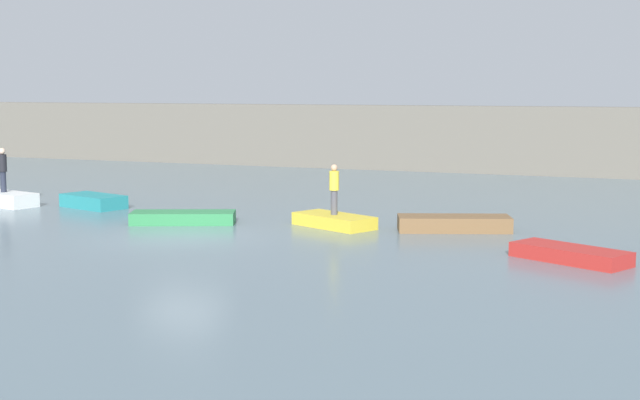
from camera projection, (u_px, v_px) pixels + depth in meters
name	position (u px, v px, depth m)	size (l,w,h in m)	color
ground_plane	(182.00, 238.00, 27.14)	(120.00, 120.00, 0.00)	slate
embankment_wall	(403.00, 138.00, 49.09)	(80.00, 1.20, 3.58)	#666056
rowboat_white	(4.00, 199.00, 34.56)	(2.90, 1.16, 0.53)	white
rowboat_teal	(93.00, 201.00, 33.96)	(2.60, 1.29, 0.50)	teal
rowboat_green	(183.00, 218.00, 30.05)	(3.48, 1.19, 0.41)	#2D7F47
rowboat_yellow	(334.00, 221.00, 29.28)	(2.81, 1.26, 0.41)	gold
rowboat_brown	(454.00, 224.00, 28.47)	(3.57, 1.21, 0.49)	brown
rowboat_red	(570.00, 254.00, 23.51)	(3.10, 1.18, 0.39)	red
person_dark_shirt	(3.00, 167.00, 34.41)	(0.32, 0.32, 1.72)	#232838
person_yellow_shirt	(334.00, 187.00, 29.14)	(0.32, 0.32, 1.66)	#4C4C56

